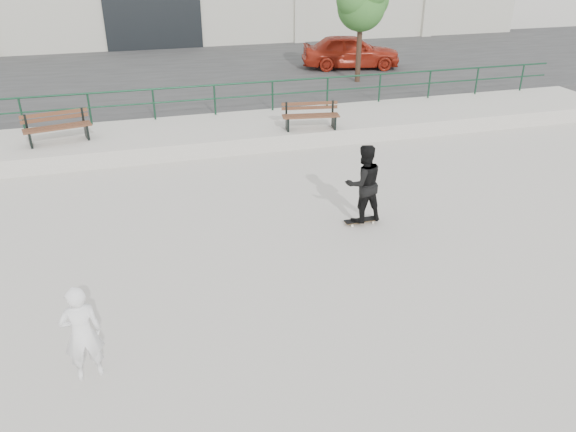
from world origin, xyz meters
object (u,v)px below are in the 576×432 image
object	(u,v)px
bench_left	(57,127)
standing_skater	(363,183)
tree	(362,1)
bench_right	(310,116)
red_car	(351,51)
seated_skater	(82,333)
skateboard	(361,220)

from	to	relation	value
bench_left	standing_skater	size ratio (longest dim) A/B	1.08
tree	standing_skater	bearing A→B (deg)	-111.94
bench_right	red_car	world-z (taller)	red_car
bench_right	tree	xyz separation A→B (m)	(3.89, 5.54, 2.74)
bench_left	standing_skater	bearing A→B (deg)	-55.16
bench_right	seated_skater	size ratio (longest dim) A/B	1.16
tree	red_car	bearing A→B (deg)	75.07
skateboard	standing_skater	size ratio (longest dim) A/B	0.44
skateboard	tree	bearing A→B (deg)	66.10
bench_right	tree	bearing A→B (deg)	63.50
bench_right	skateboard	distance (m)	5.70
skateboard	bench_right	bearing A→B (deg)	81.92
bench_left	tree	world-z (taller)	tree
bench_right	seated_skater	bearing A→B (deg)	-116.66
bench_right	tree	distance (m)	7.30
bench_right	tree	world-z (taller)	tree
bench_right	red_car	xyz separation A→B (m)	(4.59, 8.15, 0.35)
skateboard	standing_skater	world-z (taller)	standing_skater
bench_right	skateboard	bearing A→B (deg)	-87.54
skateboard	seated_skater	distance (m)	6.85
seated_skater	bench_right	bearing A→B (deg)	-133.27
bench_left	skateboard	world-z (taller)	bench_left
skateboard	standing_skater	bearing A→B (deg)	-46.96
skateboard	bench_left	bearing A→B (deg)	134.88
red_car	skateboard	world-z (taller)	red_car
tree	standing_skater	xyz separation A→B (m)	(-4.49, -11.15, -2.65)
standing_skater	seated_skater	distance (m)	6.81
bench_left	red_car	distance (m)	14.11
seated_skater	tree	bearing A→B (deg)	-133.21
bench_right	skateboard	world-z (taller)	bench_right
bench_left	red_car	size ratio (longest dim) A/B	0.44
tree	red_car	xyz separation A→B (m)	(0.70, 2.61, -2.39)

